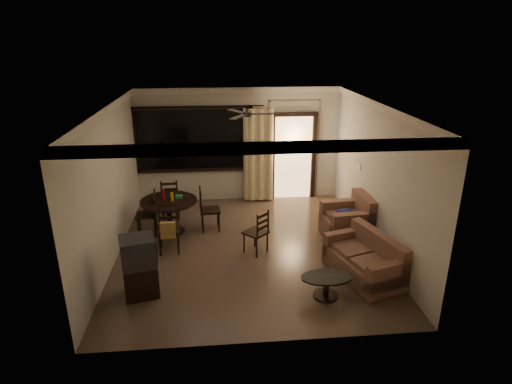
{
  "coord_description": "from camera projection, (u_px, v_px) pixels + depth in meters",
  "views": [
    {
      "loc": [
        -0.54,
        -7.5,
        3.97
      ],
      "look_at": [
        0.18,
        0.2,
        1.11
      ],
      "focal_mm": 30.0,
      "sensor_mm": 36.0,
      "label": 1
    }
  ],
  "objects": [
    {
      "name": "tv_cabinet",
      "position": [
        139.0,
        266.0,
        6.78
      ],
      "size": [
        0.63,
        0.59,
        1.01
      ],
      "rotation": [
        0.0,
        0.0,
        0.25
      ],
      "color": "black",
      "rests_on": "ground"
    },
    {
      "name": "armchair",
      "position": [
        350.0,
        222.0,
        8.72
      ],
      "size": [
        0.98,
        0.98,
        0.91
      ],
      "rotation": [
        0.0,
        0.0,
        0.08
      ],
      "color": "#4F2925",
      "rests_on": "ground"
    },
    {
      "name": "room_shell",
      "position": [
        268.0,
        136.0,
        9.5
      ],
      "size": [
        5.5,
        6.7,
        5.5
      ],
      "color": "beige",
      "rests_on": "ground"
    },
    {
      "name": "ground",
      "position": [
        248.0,
        248.0,
        8.43
      ],
      "size": [
        5.5,
        5.5,
        0.0
      ],
      "primitive_type": "plane",
      "color": "#7F6651",
      "rests_on": "ground"
    },
    {
      "name": "dining_chair_north",
      "position": [
        171.0,
        206.0,
        9.75
      ],
      "size": [
        0.45,
        0.45,
        0.95
      ],
      "rotation": [
        0.0,
        0.0,
        3.22
      ],
      "color": "black",
      "rests_on": "ground"
    },
    {
      "name": "dining_chair_west",
      "position": [
        148.0,
        222.0,
        8.92
      ],
      "size": [
        0.45,
        0.45,
        0.95
      ],
      "rotation": [
        0.0,
        0.0,
        -1.5
      ],
      "color": "black",
      "rests_on": "ground"
    },
    {
      "name": "dining_table",
      "position": [
        169.0,
        207.0,
        8.92
      ],
      "size": [
        1.17,
        1.17,
        0.95
      ],
      "rotation": [
        0.0,
        0.0,
        0.07
      ],
      "color": "black",
      "rests_on": "ground"
    },
    {
      "name": "side_chair",
      "position": [
        256.0,
        240.0,
        8.19
      ],
      "size": [
        0.55,
        0.55,
        0.88
      ],
      "rotation": [
        0.0,
        0.0,
        3.91
      ],
      "color": "black",
      "rests_on": "ground"
    },
    {
      "name": "sofa",
      "position": [
        366.0,
        261.0,
        7.35
      ],
      "size": [
        1.15,
        1.6,
        0.77
      ],
      "rotation": [
        0.0,
        0.0,
        0.29
      ],
      "color": "#4F2925",
      "rests_on": "ground"
    },
    {
      "name": "coffee_table",
      "position": [
        326.0,
        283.0,
        6.81
      ],
      "size": [
        0.82,
        0.49,
        0.36
      ],
      "rotation": [
        0.0,
        0.0,
        0.12
      ],
      "color": "black",
      "rests_on": "ground"
    },
    {
      "name": "dining_chair_east",
      "position": [
        210.0,
        217.0,
        9.15
      ],
      "size": [
        0.45,
        0.45,
        0.95
      ],
      "rotation": [
        0.0,
        0.0,
        1.64
      ],
      "color": "black",
      "rests_on": "ground"
    },
    {
      "name": "dining_chair_south",
      "position": [
        169.0,
        237.0,
        8.22
      ],
      "size": [
        0.45,
        0.5,
        0.95
      ],
      "rotation": [
        0.0,
        0.0,
        0.07
      ],
      "color": "black",
      "rests_on": "ground"
    }
  ]
}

